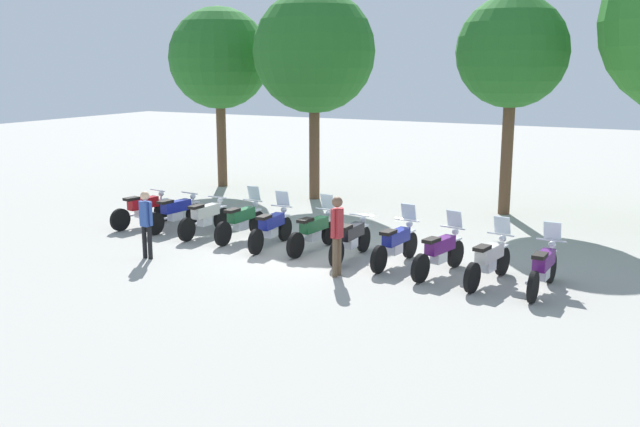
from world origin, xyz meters
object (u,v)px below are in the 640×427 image
(tree_2, at_px, (512,53))
(motorcycle_1, at_px, (176,212))
(tree_0, at_px, (219,59))
(motorcycle_7, at_px, (396,243))
(motorcycle_9, at_px, (489,260))
(motorcycle_2, at_px, (205,217))
(person_1, at_px, (146,220))
(tree_1, at_px, (314,52))
(motorcycle_3, at_px, (241,220))
(motorcycle_6, at_px, (351,239))
(motorcycle_0, at_px, (143,209))
(motorcycle_4, at_px, (272,227))
(person_0, at_px, (337,229))
(motorcycle_8, at_px, (440,252))
(motorcycle_10, at_px, (543,267))
(motorcycle_5, at_px, (314,231))

(tree_2, bearing_deg, motorcycle_1, -140.01)
(tree_0, bearing_deg, motorcycle_7, -35.60)
(motorcycle_1, xyz_separation_m, motorcycle_9, (9.17, -0.90, 0.01))
(motorcycle_2, distance_m, person_1, 2.66)
(person_1, bearing_deg, tree_1, 2.40)
(motorcycle_9, bearing_deg, person_1, 112.72)
(person_1, bearing_deg, motorcycle_3, -17.56)
(motorcycle_2, relative_size, motorcycle_6, 1.00)
(motorcycle_0, height_order, tree_1, tree_1)
(motorcycle_9, xyz_separation_m, tree_1, (-7.92, 6.91, 4.49))
(person_1, bearing_deg, motorcycle_6, -60.90)
(motorcycle_6, relative_size, tree_1, 0.31)
(motorcycle_4, bearing_deg, motorcycle_9, -97.78)
(tree_2, bearing_deg, motorcycle_7, -97.03)
(motorcycle_0, relative_size, person_0, 1.21)
(motorcycle_9, bearing_deg, motorcycle_4, 94.45)
(motorcycle_0, relative_size, tree_1, 0.31)
(motorcycle_1, xyz_separation_m, motorcycle_2, (1.14, -0.16, 0.00))
(motorcycle_7, relative_size, motorcycle_9, 1.01)
(motorcycle_1, height_order, motorcycle_3, motorcycle_3)
(motorcycle_0, xyz_separation_m, tree_2, (8.88, 6.56, 4.44))
(motorcycle_8, xyz_separation_m, motorcycle_10, (2.29, -0.20, 0.00))
(motorcycle_2, relative_size, motorcycle_3, 1.00)
(motorcycle_8, bearing_deg, motorcycle_1, 96.09)
(motorcycle_3, distance_m, motorcycle_9, 6.93)
(tree_1, bearing_deg, motorcycle_7, -49.11)
(person_0, bearing_deg, motorcycle_7, -112.67)
(motorcycle_0, relative_size, motorcycle_1, 0.99)
(tree_2, bearing_deg, tree_0, 179.11)
(motorcycle_6, relative_size, tree_2, 0.33)
(tree_0, bearing_deg, motorcycle_0, -73.76)
(person_0, bearing_deg, tree_2, -94.77)
(motorcycle_1, height_order, motorcycle_9, motorcycle_9)
(motorcycle_6, relative_size, motorcycle_10, 1.00)
(motorcycle_2, distance_m, motorcycle_8, 6.91)
(motorcycle_9, bearing_deg, tree_0, 67.66)
(motorcycle_8, bearing_deg, motorcycle_7, 88.80)
(motorcycle_10, xyz_separation_m, tree_0, (-13.42, 7.60, 4.28))
(tree_1, bearing_deg, motorcycle_0, -111.43)
(motorcycle_3, distance_m, tree_1, 7.66)
(motorcycle_2, xyz_separation_m, motorcycle_10, (9.17, -0.79, 0.01))
(motorcycle_8, height_order, motorcycle_10, same)
(motorcycle_1, bearing_deg, motorcycle_6, -87.92)
(motorcycle_5, height_order, person_0, person_0)
(motorcycle_5, relative_size, motorcycle_7, 1.00)
(motorcycle_10, bearing_deg, motorcycle_3, 86.57)
(motorcycle_9, xyz_separation_m, motorcycle_10, (1.14, -0.05, 0.00))
(motorcycle_7, distance_m, person_0, 1.76)
(person_0, bearing_deg, motorcycle_2, -13.54)
(motorcycle_8, relative_size, person_0, 1.21)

